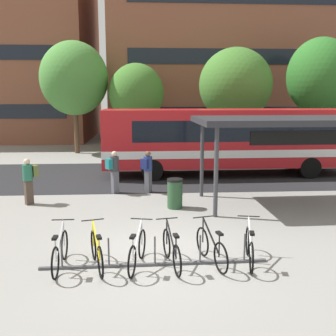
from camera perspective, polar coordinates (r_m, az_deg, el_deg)
The scene contains 19 objects.
ground at distance 9.61m, azimuth -1.91°, elevation -12.82°, with size 200.00×200.00×0.00m, color gray.
bus_lane_asphalt at distance 18.90m, azimuth -2.76°, elevation -1.09°, with size 80.00×7.20×0.01m, color #232326.
city_bus at distance 19.05m, azimuth 8.60°, elevation 4.29°, with size 12.06×2.75×3.20m.
bike_rack at distance 9.05m, azimuth -1.94°, elevation -13.72°, with size 5.20×0.20×0.70m.
parked_bicycle_silver_0 at distance 9.13m, azimuth -15.67°, elevation -11.90°, with size 0.52×1.72×0.99m.
parked_bicycle_yellow_1 at distance 8.96m, azimuth -10.49°, elevation -12.11°, with size 0.63×1.67×0.99m.
parked_bicycle_silver_2 at distance 8.89m, azimuth -4.56°, elevation -12.14°, with size 0.55×1.70×0.99m.
parked_bicycle_black_3 at distance 8.90m, azimuth 0.53°, elevation -12.08°, with size 0.52×1.71×0.99m.
parked_bicycle_black_4 at distance 9.08m, azimuth 6.41°, elevation -11.69°, with size 0.61×1.68×0.99m.
parked_bicycle_white_5 at distance 9.25m, azimuth 11.95°, elevation -11.43°, with size 0.52×1.70×0.99m.
transit_shelter at distance 14.07m, azimuth 17.48°, elevation 6.37°, with size 6.48×3.55×3.09m.
commuter_navy_pack_0 at distance 15.36m, azimuth -3.04°, elevation -0.12°, with size 0.53×0.61×1.68m.
commuter_olive_pack_1 at distance 14.53m, azimuth -19.87°, elevation -1.39°, with size 0.60×0.56×1.66m.
commuter_teal_pack_2 at distance 15.37m, azimuth -8.00°, elevation -0.16°, with size 0.60×0.56×1.70m.
trash_bin at distance 13.31m, azimuth 1.02°, elevation -3.77°, with size 0.55×0.55×1.03m.
street_tree_0 at distance 26.88m, azimuth -13.70°, elevation 12.72°, with size 4.46×4.46×7.40m.
street_tree_1 at distance 24.98m, azimuth 9.93°, elevation 12.01°, with size 4.54×4.54×6.80m.
street_tree_2 at distance 26.26m, azimuth 21.53°, elevation 12.49°, with size 4.03×4.03×7.38m.
street_tree_3 at distance 25.86m, azimuth -4.70°, elevation 10.93°, with size 3.61×3.61×5.96m.
Camera 1 is at (-0.23, -8.82, 3.81)m, focal length 41.22 mm.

